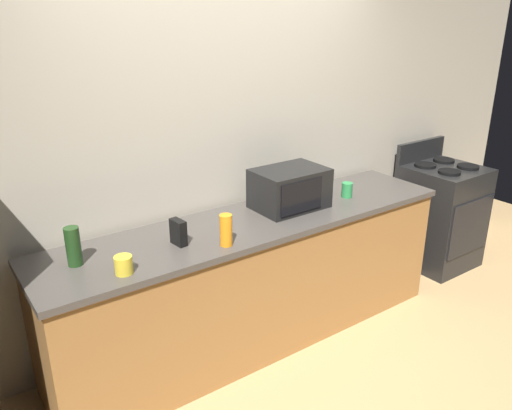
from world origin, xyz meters
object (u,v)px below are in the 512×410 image
stove_range (440,215)px  bottle_wine (73,246)px  microwave (290,188)px  cordless_phone (178,232)px  mug_yellow (124,265)px  mug_green (347,190)px  bottle_dish_soap (226,230)px

stove_range → bottle_wine: (-3.14, 0.05, 0.55)m
microwave → bottle_wine: (-1.45, -0.00, -0.03)m
microwave → cordless_phone: bearing=-174.1°
stove_range → mug_yellow: size_ratio=11.29×
cordless_phone → bottle_wine: size_ratio=0.70×
mug_yellow → mug_green: (1.74, 0.16, 0.01)m
mug_yellow → mug_green: bearing=5.2°
bottle_wine → mug_green: 1.92m
microwave → mug_yellow: 1.30m
mug_yellow → mug_green: 1.75m
cordless_phone → mug_green: size_ratio=1.41×
cordless_phone → microwave: bearing=-0.5°
bottle_dish_soap → stove_range: bearing=5.1°
bottle_dish_soap → mug_green: bottle_dish_soap is taller
bottle_dish_soap → bottle_wine: (-0.78, 0.26, 0.01)m
mug_yellow → bottle_dish_soap: bearing=-1.9°
cordless_phone → bottle_wine: (-0.56, 0.09, 0.03)m
bottle_wine → mug_yellow: bearing=-54.0°
bottle_wine → mug_yellow: (0.17, -0.24, -0.06)m
bottle_dish_soap → bottle_wine: bottle_wine is taller
stove_range → bottle_wine: 3.18m
microwave → mug_yellow: size_ratio=5.02×
bottle_wine → mug_yellow: size_ratio=2.23×
stove_range → bottle_wine: bearing=179.1°
bottle_wine → mug_yellow: bottle_wine is taller
cordless_phone → bottle_wine: bottle_wine is taller
mug_yellow → mug_green: mug_green is taller
stove_range → microwave: size_ratio=2.25×
mug_yellow → bottle_wine: bearing=126.0°
stove_range → mug_yellow: 3.01m
cordless_phone → bottle_dish_soap: 0.27m
stove_range → mug_green: size_ratio=10.16×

